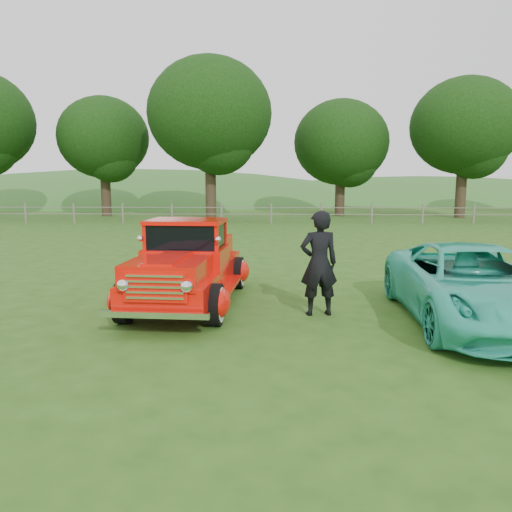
{
  "coord_description": "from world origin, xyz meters",
  "views": [
    {
      "loc": [
        0.11,
        -7.96,
        2.56
      ],
      "look_at": [
        -0.2,
        1.2,
        1.17
      ],
      "focal_mm": 35.0,
      "sensor_mm": 36.0,
      "label": 1
    }
  ],
  "objects_px": {
    "teal_sedan": "(473,285)",
    "man": "(319,263)",
    "tree_near_east": "(341,143)",
    "red_pickup": "(188,266)",
    "tree_near_west": "(210,114)",
    "tree_mid_east": "(465,126)",
    "tree_mid_west": "(103,138)"
  },
  "relations": [
    {
      "from": "teal_sedan",
      "to": "man",
      "type": "xyz_separation_m",
      "value": [
        -2.72,
        0.51,
        0.3
      ]
    },
    {
      "from": "tree_near_west",
      "to": "teal_sedan",
      "type": "relative_size",
      "value": 2.05
    },
    {
      "from": "teal_sedan",
      "to": "man",
      "type": "height_order",
      "value": "man"
    },
    {
      "from": "tree_near_west",
      "to": "teal_sedan",
      "type": "xyz_separation_m",
      "value": [
        7.7,
        -24.1,
        -6.09
      ]
    },
    {
      "from": "tree_mid_west",
      "to": "tree_near_east",
      "type": "relative_size",
      "value": 1.02
    },
    {
      "from": "tree_near_east",
      "to": "red_pickup",
      "type": "bearing_deg",
      "value": -103.93
    },
    {
      "from": "tree_near_east",
      "to": "teal_sedan",
      "type": "relative_size",
      "value": 1.64
    },
    {
      "from": "tree_mid_west",
      "to": "man",
      "type": "relative_size",
      "value": 4.21
    },
    {
      "from": "tree_mid_west",
      "to": "tree_near_west",
      "type": "bearing_deg",
      "value": -20.56
    },
    {
      "from": "red_pickup",
      "to": "tree_near_east",
      "type": "bearing_deg",
      "value": 79.53
    },
    {
      "from": "red_pickup",
      "to": "teal_sedan",
      "type": "xyz_separation_m",
      "value": [
        5.35,
        -1.27,
        -0.09
      ]
    },
    {
      "from": "tree_near_east",
      "to": "teal_sedan",
      "type": "height_order",
      "value": "tree_near_east"
    },
    {
      "from": "tree_near_east",
      "to": "man",
      "type": "height_order",
      "value": "tree_near_east"
    },
    {
      "from": "tree_mid_east",
      "to": "teal_sedan",
      "type": "relative_size",
      "value": 1.86
    },
    {
      "from": "tree_mid_west",
      "to": "man",
      "type": "distance_m",
      "value": 29.94
    },
    {
      "from": "man",
      "to": "red_pickup",
      "type": "bearing_deg",
      "value": -26.35
    },
    {
      "from": "tree_mid_east",
      "to": "tree_mid_west",
      "type": "bearing_deg",
      "value": 177.71
    },
    {
      "from": "tree_mid_west",
      "to": "tree_near_east",
      "type": "bearing_deg",
      "value": 3.37
    },
    {
      "from": "tree_near_west",
      "to": "tree_near_east",
      "type": "bearing_deg",
      "value": 23.96
    },
    {
      "from": "tree_near_east",
      "to": "tree_mid_east",
      "type": "distance_m",
      "value": 8.3
    },
    {
      "from": "tree_near_east",
      "to": "tree_mid_east",
      "type": "xyz_separation_m",
      "value": [
        8.0,
        -2.0,
        0.93
      ]
    },
    {
      "from": "teal_sedan",
      "to": "tree_near_east",
      "type": "bearing_deg",
      "value": 89.14
    },
    {
      "from": "teal_sedan",
      "to": "man",
      "type": "bearing_deg",
      "value": 171.25
    },
    {
      "from": "tree_near_east",
      "to": "tree_mid_east",
      "type": "height_order",
      "value": "tree_mid_east"
    },
    {
      "from": "teal_sedan",
      "to": "man",
      "type": "relative_size",
      "value": 2.53
    },
    {
      "from": "tree_mid_east",
      "to": "man",
      "type": "distance_m",
      "value": 28.74
    },
    {
      "from": "teal_sedan",
      "to": "man",
      "type": "distance_m",
      "value": 2.78
    },
    {
      "from": "tree_mid_east",
      "to": "man",
      "type": "relative_size",
      "value": 4.7
    },
    {
      "from": "tree_near_west",
      "to": "tree_mid_east",
      "type": "relative_size",
      "value": 1.1
    },
    {
      "from": "teal_sedan",
      "to": "tree_near_west",
      "type": "bearing_deg",
      "value": 109.52
    },
    {
      "from": "tree_mid_east",
      "to": "red_pickup",
      "type": "relative_size",
      "value": 1.86
    },
    {
      "from": "tree_near_west",
      "to": "man",
      "type": "distance_m",
      "value": 24.8
    }
  ]
}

